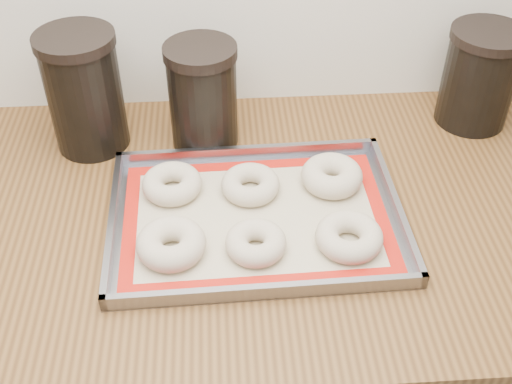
{
  "coord_description": "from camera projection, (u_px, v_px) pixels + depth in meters",
  "views": [
    {
      "loc": [
        -0.12,
        0.9,
        1.61
      ],
      "look_at": [
        -0.07,
        1.64,
        0.96
      ],
      "focal_mm": 45.0,
      "sensor_mm": 36.0,
      "label": 1
    }
  ],
  "objects": [
    {
      "name": "canister_right",
      "position": [
        479.0,
        77.0,
        1.18
      ],
      "size": [
        0.14,
        0.14,
        0.19
      ],
      "color": "black",
      "rests_on": "countertop"
    },
    {
      "name": "bagel_front_right",
      "position": [
        349.0,
        237.0,
        0.97
      ],
      "size": [
        0.13,
        0.13,
        0.04
      ],
      "primitive_type": "torus",
      "rotation": [
        0.0,
        0.0,
        0.34
      ],
      "color": "beige",
      "rests_on": "baking_mat"
    },
    {
      "name": "bagel_back_left",
      "position": [
        172.0,
        184.0,
        1.06
      ],
      "size": [
        0.12,
        0.12,
        0.04
      ],
      "primitive_type": "torus",
      "rotation": [
        0.0,
        0.0,
        -0.21
      ],
      "color": "beige",
      "rests_on": "baking_mat"
    },
    {
      "name": "bagel_back_mid",
      "position": [
        250.0,
        184.0,
        1.06
      ],
      "size": [
        0.12,
        0.12,
        0.03
      ],
      "primitive_type": "torus",
      "rotation": [
        0.0,
        0.0,
        0.21
      ],
      "color": "beige",
      "rests_on": "baking_mat"
    },
    {
      "name": "canister_left",
      "position": [
        84.0,
        92.0,
        1.11
      ],
      "size": [
        0.14,
        0.14,
        0.22
      ],
      "color": "black",
      "rests_on": "countertop"
    },
    {
      "name": "cabinet",
      "position": [
        289.0,
        368.0,
        1.36
      ],
      "size": [
        3.0,
        0.65,
        0.86
      ],
      "primitive_type": "cube",
      "color": "slate",
      "rests_on": "floor"
    },
    {
      "name": "canister_mid",
      "position": [
        203.0,
        96.0,
        1.12
      ],
      "size": [
        0.13,
        0.13,
        0.19
      ],
      "color": "black",
      "rests_on": "countertop"
    },
    {
      "name": "baking_mat",
      "position": [
        256.0,
        218.0,
        1.02
      ],
      "size": [
        0.43,
        0.3,
        0.0
      ],
      "rotation": [
        0.0,
        0.0,
        0.02
      ],
      "color": "#C6B793",
      "rests_on": "baking_tray"
    },
    {
      "name": "bagel_back_right",
      "position": [
        332.0,
        176.0,
        1.07
      ],
      "size": [
        0.12,
        0.12,
        0.04
      ],
      "primitive_type": "torus",
      "rotation": [
        0.0,
        0.0,
        0.21
      ],
      "color": "beige",
      "rests_on": "baking_mat"
    },
    {
      "name": "countertop",
      "position": [
        298.0,
        213.0,
        1.07
      ],
      "size": [
        3.06,
        0.68,
        0.04
      ],
      "primitive_type": "cube",
      "color": "brown",
      "rests_on": "cabinet"
    },
    {
      "name": "baking_tray",
      "position": [
        256.0,
        217.0,
        1.02
      ],
      "size": [
        0.47,
        0.34,
        0.03
      ],
      "rotation": [
        0.0,
        0.0,
        0.02
      ],
      "color": "gray",
      "rests_on": "countertop"
    },
    {
      "name": "bagel_front_left",
      "position": [
        171.0,
        244.0,
        0.95
      ],
      "size": [
        0.13,
        0.13,
        0.04
      ],
      "primitive_type": "torus",
      "rotation": [
        0.0,
        0.0,
        0.26
      ],
      "color": "beige",
      "rests_on": "baking_mat"
    },
    {
      "name": "bagel_front_mid",
      "position": [
        256.0,
        243.0,
        0.96
      ],
      "size": [
        0.1,
        0.1,
        0.03
      ],
      "primitive_type": "torus",
      "rotation": [
        0.0,
        0.0,
        0.11
      ],
      "color": "beige",
      "rests_on": "baking_mat"
    }
  ]
}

